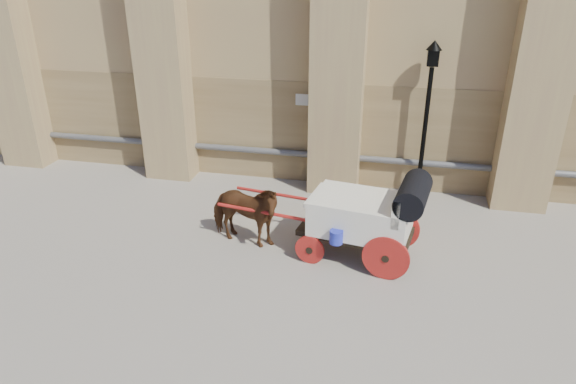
# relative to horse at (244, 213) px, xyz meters

# --- Properties ---
(ground) EXTENTS (90.00, 90.00, 0.00)m
(ground) POSITION_rel_horse_xyz_m (2.61, -0.02, -0.80)
(ground) COLOR gray
(ground) RESTS_ON ground
(horse) EXTENTS (2.03, 1.23, 1.60)m
(horse) POSITION_rel_horse_xyz_m (0.00, 0.00, 0.00)
(horse) COLOR #563319
(horse) RESTS_ON ground
(carriage) EXTENTS (4.78, 1.96, 2.03)m
(carriage) POSITION_rel_horse_xyz_m (2.83, 0.00, 0.30)
(carriage) COLOR black
(carriage) RESTS_ON ground
(street_lamp) EXTENTS (0.40, 0.40, 4.30)m
(street_lamp) POSITION_rel_horse_xyz_m (4.01, 3.56, 1.50)
(street_lamp) COLOR black
(street_lamp) RESTS_ON ground
(drain_grate_near) EXTENTS (0.38, 0.38, 0.01)m
(drain_grate_near) POSITION_rel_horse_xyz_m (3.18, 0.12, -0.79)
(drain_grate_near) COLOR black
(drain_grate_near) RESTS_ON ground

